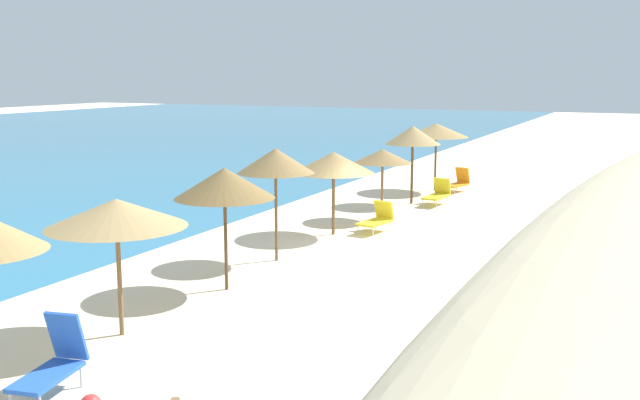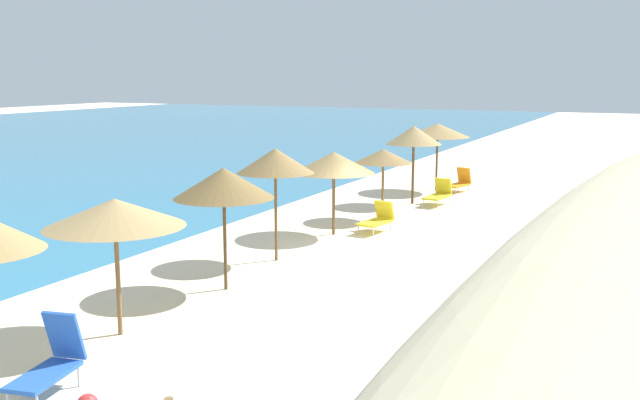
{
  "view_description": "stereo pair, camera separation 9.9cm",
  "coord_description": "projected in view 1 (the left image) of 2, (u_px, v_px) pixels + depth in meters",
  "views": [
    {
      "loc": [
        -18.95,
        -7.13,
        4.91
      ],
      "look_at": [
        -0.39,
        1.52,
        1.39
      ],
      "focal_mm": 41.44,
      "sensor_mm": 36.0,
      "label": 1
    },
    {
      "loc": [
        -18.91,
        -7.22,
        4.91
      ],
      "look_at": [
        -0.39,
        1.52,
        1.39
      ],
      "focal_mm": 41.44,
      "sensor_mm": 36.0,
      "label": 2
    }
  ],
  "objects": [
    {
      "name": "ground_plane",
      "position": [
        375.0,
        250.0,
        20.73
      ],
      "size": [
        160.0,
        160.0,
        0.0
      ],
      "primitive_type": "plane",
      "color": "beige"
    },
    {
      "name": "beach_umbrella_1",
      "position": [
        116.0,
        213.0,
        13.65
      ],
      "size": [
        2.62,
        2.62,
        2.63
      ],
      "color": "brown",
      "rests_on": "ground_plane"
    },
    {
      "name": "beach_umbrella_2",
      "position": [
        224.0,
        183.0,
        16.58
      ],
      "size": [
        2.29,
        2.29,
        2.83
      ],
      "color": "brown",
      "rests_on": "ground_plane"
    },
    {
      "name": "beach_umbrella_3",
      "position": [
        276.0,
        161.0,
        19.19
      ],
      "size": [
        2.03,
        2.03,
        2.99
      ],
      "color": "brown",
      "rests_on": "ground_plane"
    },
    {
      "name": "beach_umbrella_4",
      "position": [
        333.0,
        163.0,
        22.42
      ],
      "size": [
        2.51,
        2.51,
        2.56
      ],
      "color": "brown",
      "rests_on": "ground_plane"
    },
    {
      "name": "beach_umbrella_5",
      "position": [
        383.0,
        156.0,
        24.9
      ],
      "size": [
        1.99,
        1.99,
        2.39
      ],
      "color": "brown",
      "rests_on": "ground_plane"
    },
    {
      "name": "beach_umbrella_6",
      "position": [
        413.0,
        135.0,
        27.77
      ],
      "size": [
        2.1,
        2.1,
        2.97
      ],
      "color": "brown",
      "rests_on": "ground_plane"
    },
    {
      "name": "beach_umbrella_7",
      "position": [
        436.0,
        130.0,
        30.95
      ],
      "size": [
        2.69,
        2.69,
        2.84
      ],
      "color": "brown",
      "rests_on": "ground_plane"
    },
    {
      "name": "lounge_chair_0",
      "position": [
        377.0,
        219.0,
        23.07
      ],
      "size": [
        1.42,
        0.85,
        0.95
      ],
      "rotation": [
        0.0,
        0.0,
        1.4
      ],
      "color": "yellow",
      "rests_on": "ground_plane"
    },
    {
      "name": "lounge_chair_1",
      "position": [
        54.0,
        362.0,
        11.37
      ],
      "size": [
        1.46,
        0.83,
        1.23
      ],
      "rotation": [
        0.0,
        0.0,
        1.76
      ],
      "color": "blue",
      "rests_on": "ground_plane"
    },
    {
      "name": "lounge_chair_2",
      "position": [
        438.0,
        194.0,
        27.87
      ],
      "size": [
        1.51,
        0.78,
        0.98
      ],
      "rotation": [
        0.0,
        0.0,
        1.47
      ],
      "color": "yellow",
      "rests_on": "ground_plane"
    },
    {
      "name": "lounge_chair_3",
      "position": [
        458.0,
        182.0,
        30.94
      ],
      "size": [
        1.46,
        0.9,
        1.0
      ],
      "rotation": [
        0.0,
        0.0,
        1.32
      ],
      "color": "orange",
      "rests_on": "ground_plane"
    }
  ]
}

